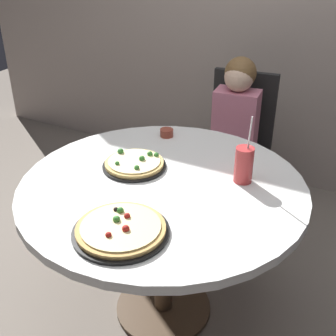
# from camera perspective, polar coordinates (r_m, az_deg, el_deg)

# --- Properties ---
(ground_plane) EXTENTS (8.00, 8.00, 0.00)m
(ground_plane) POSITION_cam_1_polar(r_m,az_deg,el_deg) (2.35, -0.60, -17.86)
(ground_plane) COLOR slate
(dining_table) EXTENTS (1.24, 1.24, 0.75)m
(dining_table) POSITION_cam_1_polar(r_m,az_deg,el_deg) (1.93, -0.70, -4.39)
(dining_table) COLOR white
(dining_table) RESTS_ON ground_plane
(chair_wooden) EXTENTS (0.44, 0.44, 0.95)m
(chair_wooden) POSITION_cam_1_polar(r_m,az_deg,el_deg) (2.82, 9.17, 3.71)
(chair_wooden) COLOR black
(chair_wooden) RESTS_ON ground_plane
(diner_child) EXTENTS (0.29, 0.42, 1.08)m
(diner_child) POSITION_cam_1_polar(r_m,az_deg,el_deg) (2.68, 8.12, 1.30)
(diner_child) COLOR #3F4766
(diner_child) RESTS_ON ground_plane
(pizza_veggie) EXTENTS (0.29, 0.29, 0.05)m
(pizza_veggie) POSITION_cam_1_polar(r_m,az_deg,el_deg) (2.00, -4.43, 0.56)
(pizza_veggie) COLOR black
(pizza_veggie) RESTS_ON dining_table
(pizza_cheese) EXTENTS (0.35, 0.35, 0.05)m
(pizza_cheese) POSITION_cam_1_polar(r_m,az_deg,el_deg) (1.59, -6.21, -8.00)
(pizza_cheese) COLOR black
(pizza_cheese) RESTS_ON dining_table
(soda_cup) EXTENTS (0.08, 0.08, 0.31)m
(soda_cup) POSITION_cam_1_polar(r_m,az_deg,el_deg) (1.88, 9.91, 0.44)
(soda_cup) COLOR #B73333
(soda_cup) RESTS_ON dining_table
(sauce_bowl) EXTENTS (0.07, 0.07, 0.04)m
(sauce_bowl) POSITION_cam_1_polar(r_m,az_deg,el_deg) (2.30, -0.18, 4.65)
(sauce_bowl) COLOR brown
(sauce_bowl) RESTS_ON dining_table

